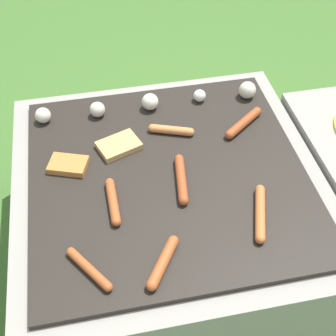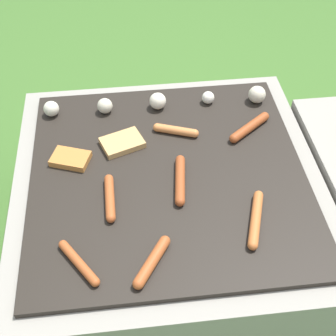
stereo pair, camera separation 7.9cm
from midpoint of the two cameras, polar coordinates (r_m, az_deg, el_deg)
The scene contains 12 objects.
ground_plane at distance 1.68m, azimuth 1.36°, elevation -10.27°, with size 14.00×14.00×0.00m, color #3D6628.
grill at distance 1.51m, azimuth 1.49°, elevation -6.02°, with size 0.90×0.90×0.41m.
sausage_back_right at distance 1.28m, azimuth -5.37°, elevation -3.69°, with size 0.03×0.16×0.03m.
sausage_front_left at distance 1.26m, azimuth 12.42°, elevation -6.17°, with size 0.08×0.18×0.03m.
sausage_mid_left at distance 1.15m, azimuth 0.03°, elevation -11.41°, with size 0.10×0.14×0.03m.
sausage_mid_right at distance 1.47m, azimuth 2.50°, elevation 4.56°, with size 0.14×0.07×0.03m.
sausage_front_center at distance 1.50m, azimuth 11.40°, elevation 4.86°, with size 0.15×0.12×0.03m.
sausage_back_left at distance 1.17m, azimuth -8.92°, elevation -11.41°, with size 0.10×0.14×0.02m.
sausage_front_right at distance 1.32m, azimuth 3.19°, elevation -1.50°, with size 0.05×0.18×0.03m.
bread_slice_right at distance 1.40m, azimuth -10.24°, elevation 1.07°, with size 0.13×0.11×0.02m.
bread_slice_left at distance 1.43m, azimuth -4.04°, elevation 3.05°, with size 0.14×0.12×0.02m.
mushroom_row at distance 1.55m, azimuth 0.82°, elevation 8.13°, with size 0.73×0.06×0.06m.
Camera 2 is at (-0.10, -0.91, 1.41)m, focal length 50.00 mm.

